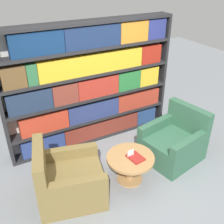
% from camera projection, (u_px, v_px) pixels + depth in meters
% --- Properties ---
extents(ground_plane, '(14.00, 14.00, 0.00)m').
position_uv_depth(ground_plane, '(133.00, 185.00, 4.05)').
color(ground_plane, gray).
extents(bookshelf, '(3.10, 0.30, 2.21)m').
position_uv_depth(bookshelf, '(92.00, 85.00, 4.64)').
color(bookshelf, silver).
rests_on(bookshelf, ground_plane).
extents(armchair_left, '(1.08, 1.01, 0.89)m').
position_uv_depth(armchair_left, '(68.00, 181.00, 3.71)').
color(armchair_left, olive).
rests_on(armchair_left, ground_plane).
extents(armchair_right, '(1.04, 0.98, 0.89)m').
position_uv_depth(armchair_right, '(174.00, 143.00, 4.50)').
color(armchair_right, '#336047').
rests_on(armchair_right, ground_plane).
extents(coffee_table, '(0.73, 0.73, 0.44)m').
position_uv_depth(coffee_table, '(130.00, 163.00, 4.00)').
color(coffee_table, '#AD7F4C').
rests_on(coffee_table, ground_plane).
extents(table_sign, '(0.11, 0.06, 0.12)m').
position_uv_depth(table_sign, '(131.00, 154.00, 3.91)').
color(table_sign, black).
rests_on(table_sign, coffee_table).
extents(stray_book, '(0.22, 0.28, 0.03)m').
position_uv_depth(stray_book, '(135.00, 157.00, 3.91)').
color(stray_book, maroon).
rests_on(stray_book, coffee_table).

